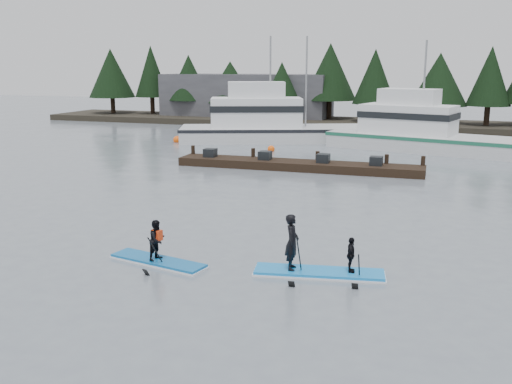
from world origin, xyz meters
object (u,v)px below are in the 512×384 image
(fishing_boat_large, at_px, (274,132))
(floating_dock, at_px, (298,165))
(paddleboard_solo, at_px, (158,249))
(fishing_boat_medium, at_px, (425,142))
(paddleboard_duo, at_px, (313,258))

(fishing_boat_large, bearing_deg, floating_dock, -87.21)
(floating_dock, height_order, paddleboard_solo, paddleboard_solo)
(fishing_boat_medium, bearing_deg, floating_dock, -108.46)
(fishing_boat_medium, xyz_separation_m, paddleboard_solo, (-6.63, -27.35, -0.16))
(paddleboard_duo, bearing_deg, fishing_boat_medium, 75.95)
(fishing_boat_large, relative_size, paddleboard_solo, 4.94)
(fishing_boat_large, xyz_separation_m, paddleboard_solo, (5.09, -28.81, -0.23))
(fishing_boat_large, xyz_separation_m, floating_dock, (5.08, -11.78, -0.44))
(fishing_boat_large, relative_size, floating_dock, 1.13)
(fishing_boat_large, height_order, floating_dock, fishing_boat_large)
(fishing_boat_medium, bearing_deg, fishing_boat_large, -172.83)
(floating_dock, bearing_deg, paddleboard_duo, -74.85)
(fishing_boat_medium, xyz_separation_m, paddleboard_duo, (-1.87, -26.77, -0.09))
(floating_dock, distance_m, paddleboard_solo, 17.03)
(fishing_boat_large, distance_m, fishing_boat_medium, 11.81)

